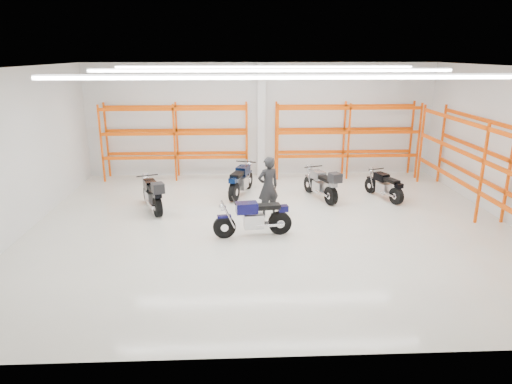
{
  "coord_description": "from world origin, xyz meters",
  "views": [
    {
      "loc": [
        -1.03,
        -12.45,
        4.88
      ],
      "look_at": [
        -0.45,
        0.5,
        0.89
      ],
      "focal_mm": 32.0,
      "sensor_mm": 36.0,
      "label": 1
    }
  ],
  "objects_px": {
    "motorcycle_back_c": "(323,185)",
    "motorcycle_main": "(256,218)",
    "motorcycle_back_b": "(240,181)",
    "standing_man": "(268,187)",
    "motorcycle_back_d": "(385,187)",
    "structural_column": "(261,121)",
    "motorcycle_back_a": "(153,195)"
  },
  "relations": [
    {
      "from": "standing_man",
      "to": "motorcycle_back_d",
      "type": "bearing_deg",
      "value": 177.7
    },
    {
      "from": "motorcycle_back_a",
      "to": "structural_column",
      "type": "distance_m",
      "value": 5.95
    },
    {
      "from": "motorcycle_back_d",
      "to": "standing_man",
      "type": "relative_size",
      "value": 0.99
    },
    {
      "from": "motorcycle_back_b",
      "to": "standing_man",
      "type": "bearing_deg",
      "value": -69.2
    },
    {
      "from": "motorcycle_main",
      "to": "motorcycle_back_c",
      "type": "bearing_deg",
      "value": 51.97
    },
    {
      "from": "motorcycle_back_d",
      "to": "motorcycle_main",
      "type": "bearing_deg",
      "value": -146.11
    },
    {
      "from": "motorcycle_back_c",
      "to": "structural_column",
      "type": "height_order",
      "value": "structural_column"
    },
    {
      "from": "motorcycle_main",
      "to": "motorcycle_back_c",
      "type": "relative_size",
      "value": 1.02
    },
    {
      "from": "motorcycle_main",
      "to": "motorcycle_back_d",
      "type": "distance_m",
      "value": 5.52
    },
    {
      "from": "motorcycle_main",
      "to": "standing_man",
      "type": "xyz_separation_m",
      "value": [
        0.44,
        1.55,
        0.44
      ]
    },
    {
      "from": "motorcycle_back_c",
      "to": "motorcycle_main",
      "type": "bearing_deg",
      "value": -128.03
    },
    {
      "from": "motorcycle_main",
      "to": "standing_man",
      "type": "bearing_deg",
      "value": 74.29
    },
    {
      "from": "motorcycle_back_c",
      "to": "motorcycle_back_b",
      "type": "bearing_deg",
      "value": 167.35
    },
    {
      "from": "motorcycle_back_a",
      "to": "motorcycle_back_b",
      "type": "height_order",
      "value": "motorcycle_back_a"
    },
    {
      "from": "motorcycle_back_b",
      "to": "structural_column",
      "type": "relative_size",
      "value": 0.48
    },
    {
      "from": "motorcycle_back_a",
      "to": "standing_man",
      "type": "bearing_deg",
      "value": -9.7
    },
    {
      "from": "motorcycle_back_a",
      "to": "motorcycle_back_c",
      "type": "distance_m",
      "value": 5.67
    },
    {
      "from": "motorcycle_back_a",
      "to": "motorcycle_back_c",
      "type": "bearing_deg",
      "value": 9.32
    },
    {
      "from": "motorcycle_main",
      "to": "motorcycle_back_a",
      "type": "height_order",
      "value": "motorcycle_back_a"
    },
    {
      "from": "standing_man",
      "to": "structural_column",
      "type": "distance_m",
      "value": 5.14
    },
    {
      "from": "motorcycle_back_d",
      "to": "structural_column",
      "type": "height_order",
      "value": "structural_column"
    },
    {
      "from": "motorcycle_back_a",
      "to": "motorcycle_back_b",
      "type": "distance_m",
      "value": 3.2
    },
    {
      "from": "motorcycle_back_a",
      "to": "motorcycle_back_d",
      "type": "relative_size",
      "value": 1.12
    },
    {
      "from": "motorcycle_back_b",
      "to": "motorcycle_back_a",
      "type": "bearing_deg",
      "value": -151.01
    },
    {
      "from": "motorcycle_back_c",
      "to": "structural_column",
      "type": "distance_m",
      "value": 4.29
    },
    {
      "from": "motorcycle_back_a",
      "to": "standing_man",
      "type": "height_order",
      "value": "standing_man"
    },
    {
      "from": "motorcycle_main",
      "to": "motorcycle_back_a",
      "type": "relative_size",
      "value": 1.04
    },
    {
      "from": "motorcycle_main",
      "to": "motorcycle_back_c",
      "type": "distance_m",
      "value": 3.92
    },
    {
      "from": "motorcycle_main",
      "to": "motorcycle_back_b",
      "type": "distance_m",
      "value": 3.74
    },
    {
      "from": "motorcycle_back_b",
      "to": "standing_man",
      "type": "relative_size",
      "value": 1.15
    },
    {
      "from": "standing_man",
      "to": "motorcycle_back_a",
      "type": "bearing_deg",
      "value": -32.22
    },
    {
      "from": "structural_column",
      "to": "motorcycle_main",
      "type": "bearing_deg",
      "value": -94.39
    }
  ]
}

